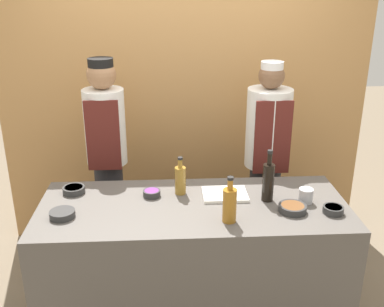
# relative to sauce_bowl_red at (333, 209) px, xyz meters

# --- Properties ---
(cabinet_wall) EXTENTS (3.07, 0.18, 2.40)m
(cabinet_wall) POSITION_rel_sauce_bowl_red_xyz_m (-0.82, 1.42, 0.28)
(cabinet_wall) COLOR #B7844C
(cabinet_wall) RESTS_ON ground_plane
(counter) EXTENTS (1.91, 0.77, 0.89)m
(counter) POSITION_rel_sauce_bowl_red_xyz_m (-0.82, 0.15, -0.47)
(counter) COLOR #514C47
(counter) RESTS_ON ground_plane
(sauce_bowl_red) EXTENTS (0.12, 0.12, 0.04)m
(sauce_bowl_red) POSITION_rel_sauce_bowl_red_xyz_m (0.00, 0.00, 0.00)
(sauce_bowl_red) COLOR #2D2D2D
(sauce_bowl_red) RESTS_ON counter
(sauce_bowl_purple) EXTENTS (0.11, 0.11, 0.04)m
(sauce_bowl_purple) POSITION_rel_sauce_bowl_red_xyz_m (-1.08, 0.29, -0.00)
(sauce_bowl_purple) COLOR #2D2D2D
(sauce_bowl_purple) RESTS_ON counter
(sauce_bowl_brown) EXTENTS (0.17, 0.17, 0.04)m
(sauce_bowl_brown) POSITION_rel_sauce_bowl_red_xyz_m (-0.24, 0.03, -0.00)
(sauce_bowl_brown) COLOR #2D2D2D
(sauce_bowl_brown) RESTS_ON counter
(sauce_bowl_white) EXTENTS (0.14, 0.14, 0.04)m
(sauce_bowl_white) POSITION_rel_sauce_bowl_red_xyz_m (-1.59, 0.36, -0.00)
(sauce_bowl_white) COLOR #2D2D2D
(sauce_bowl_white) RESTS_ON counter
(sauce_bowl_yellow) EXTENTS (0.15, 0.15, 0.04)m
(sauce_bowl_yellow) POSITION_rel_sauce_bowl_red_xyz_m (-1.60, 0.04, -0.00)
(sauce_bowl_yellow) COLOR #2D2D2D
(sauce_bowl_yellow) RESTS_ON counter
(cutting_board) EXTENTS (0.28, 0.22, 0.02)m
(cutting_board) POSITION_rel_sauce_bowl_red_xyz_m (-0.61, 0.26, -0.01)
(cutting_board) COLOR white
(cutting_board) RESTS_ON counter
(bottle_soy) EXTENTS (0.07, 0.07, 0.34)m
(bottle_soy) POSITION_rel_sauce_bowl_red_xyz_m (-0.36, 0.19, 0.11)
(bottle_soy) COLOR black
(bottle_soy) RESTS_ON counter
(bottle_vinegar) EXTENTS (0.07, 0.07, 0.25)m
(bottle_vinegar) POSITION_rel_sauce_bowl_red_xyz_m (-0.90, 0.32, 0.07)
(bottle_vinegar) COLOR olive
(bottle_vinegar) RESTS_ON counter
(bottle_amber) EXTENTS (0.08, 0.08, 0.28)m
(bottle_amber) POSITION_rel_sauce_bowl_red_xyz_m (-0.63, -0.06, 0.09)
(bottle_amber) COLOR #9E661E
(bottle_amber) RESTS_ON counter
(cup_steel) EXTENTS (0.09, 0.09, 0.09)m
(cup_steel) POSITION_rel_sauce_bowl_red_xyz_m (-0.12, 0.14, 0.02)
(cup_steel) COLOR #B7B7BC
(cup_steel) RESTS_ON counter
(chef_left) EXTENTS (0.30, 0.30, 1.68)m
(chef_left) POSITION_rel_sauce_bowl_red_xyz_m (-1.43, 0.87, 0.02)
(chef_left) COLOR #28282D
(chef_left) RESTS_ON ground_plane
(chef_right) EXTENTS (0.34, 0.34, 1.64)m
(chef_right) POSITION_rel_sauce_bowl_red_xyz_m (-0.21, 0.87, -0.02)
(chef_right) COLOR #28282D
(chef_right) RESTS_ON ground_plane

